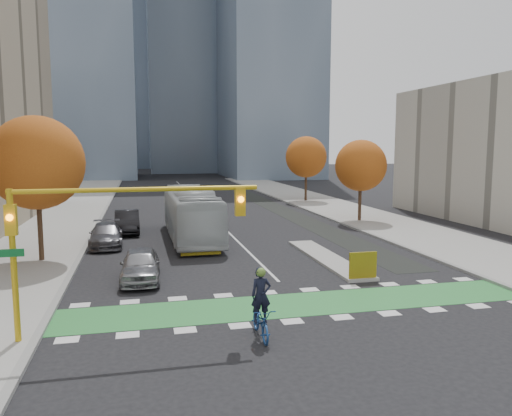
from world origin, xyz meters
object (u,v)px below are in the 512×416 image
parked_car_a (140,265)px  parked_car_c (106,235)px  hazard_board (363,265)px  traffic_signal_west (95,222)px  cyclist (261,314)px  parked_car_b (127,222)px  tree_west (37,163)px  tree_east_far (306,157)px  bus (191,214)px  tree_east_near (361,166)px

parked_car_a → parked_car_c: size_ratio=0.91×
hazard_board → traffic_signal_west: 13.23m
cyclist → parked_car_b: bearing=102.8°
traffic_signal_west → parked_car_c: (-0.80, 16.42, -3.29)m
hazard_board → parked_car_a: bearing=166.3°
hazard_board → cyclist: 8.76m
tree_west → tree_east_far: 35.73m
tree_east_far → bus: size_ratio=0.59×
tree_east_near → cyclist: (-14.51, -23.66, -4.04)m
traffic_signal_west → tree_east_near: bearing=48.5°
hazard_board → parked_car_b: bearing=124.6°
tree_west → bus: 11.15m
tree_east_near → parked_car_c: tree_east_near is taller
tree_east_far → cyclist: tree_east_far is taller
tree_east_near → parked_car_a: bearing=-140.6°
tree_east_near → parked_car_c: size_ratio=1.38×
tree_east_far → bus: (-15.50, -20.65, -3.45)m
cyclist → parked_car_a: bearing=115.8°
tree_east_near → traffic_signal_west: 30.08m
tree_east_far → traffic_signal_west: bearing=-117.9°
tree_east_far → cyclist: bearing=-110.7°
tree_east_near → cyclist: tree_east_near is taller
parked_car_c → cyclist: bearing=-72.6°
traffic_signal_west → parked_car_c: size_ratio=1.67×
hazard_board → bus: size_ratio=0.11×
tree_west → tree_east_far: (24.50, 26.00, -0.38)m
hazard_board → traffic_signal_west: traffic_signal_west is taller
traffic_signal_west → hazard_board: bearing=21.5°
tree_west → parked_car_a: bearing=-43.8°
hazard_board → bus: bus is taller
tree_west → cyclist: (9.49, -13.66, -4.80)m
parked_car_c → tree_west: bearing=-132.0°
traffic_signal_west → parked_car_c: 16.77m
cyclist → parked_car_c: 18.64m
traffic_signal_west → parked_car_a: 8.09m
tree_west → tree_east_near: bearing=22.6°
tree_east_far → traffic_signal_west: size_ratio=0.90×
traffic_signal_west → parked_car_b: traffic_signal_west is taller
parked_car_c → parked_car_a: bearing=-78.6°
bus → parked_car_b: bearing=141.2°
tree_west → parked_car_a: (5.46, -5.24, -4.83)m
hazard_board → parked_car_a: size_ratio=0.30×
parked_car_c → tree_east_far: bearing=44.0°
tree_east_near → traffic_signal_west: size_ratio=0.83×
parked_car_b → parked_car_c: 5.15m
tree_east_near → parked_car_c: bearing=-163.6°
tree_east_near → parked_car_a: size_ratio=1.53×
tree_east_far → parked_car_b: tree_east_far is taller
traffic_signal_west → parked_car_a: size_ratio=1.84×
parked_car_a → traffic_signal_west: bearing=-98.8°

